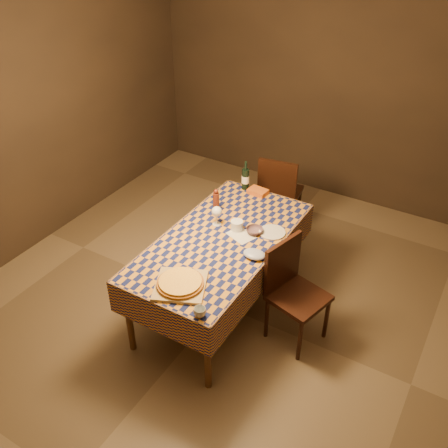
{
  "coord_description": "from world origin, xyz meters",
  "views": [
    {
      "loc": [
        1.78,
        -2.94,
        3.29
      ],
      "look_at": [
        0.0,
        0.05,
        0.9
      ],
      "focal_mm": 40.0,
      "sensor_mm": 36.0,
      "label": 1
    }
  ],
  "objects_px": {
    "bowl": "(254,231)",
    "chair_far": "(279,190)",
    "dining_table": "(221,246)",
    "pizza": "(180,282)",
    "white_plate": "(272,232)",
    "wine_bottle": "(245,179)",
    "cutting_board": "(180,285)",
    "chair_right": "(292,286)"
  },
  "relations": [
    {
      "from": "pizza",
      "to": "chair_far",
      "type": "bearing_deg",
      "value": 94.01
    },
    {
      "from": "dining_table",
      "to": "bowl",
      "type": "relative_size",
      "value": 12.53
    },
    {
      "from": "bowl",
      "to": "chair_right",
      "type": "relative_size",
      "value": 0.16
    },
    {
      "from": "dining_table",
      "to": "pizza",
      "type": "bearing_deg",
      "value": -85.94
    },
    {
      "from": "bowl",
      "to": "chair_right",
      "type": "distance_m",
      "value": 0.58
    },
    {
      "from": "wine_bottle",
      "to": "chair_far",
      "type": "height_order",
      "value": "wine_bottle"
    },
    {
      "from": "bowl",
      "to": "wine_bottle",
      "type": "relative_size",
      "value": 0.49
    },
    {
      "from": "dining_table",
      "to": "cutting_board",
      "type": "height_order",
      "value": "cutting_board"
    },
    {
      "from": "cutting_board",
      "to": "white_plate",
      "type": "distance_m",
      "value": 1.02
    },
    {
      "from": "cutting_board",
      "to": "wine_bottle",
      "type": "height_order",
      "value": "wine_bottle"
    },
    {
      "from": "cutting_board",
      "to": "chair_right",
      "type": "xyz_separation_m",
      "value": [
        0.62,
        0.7,
        -0.26
      ]
    },
    {
      "from": "bowl",
      "to": "chair_far",
      "type": "bearing_deg",
      "value": 104.41
    },
    {
      "from": "wine_bottle",
      "to": "chair_right",
      "type": "distance_m",
      "value": 1.28
    },
    {
      "from": "bowl",
      "to": "white_plate",
      "type": "distance_m",
      "value": 0.16
    },
    {
      "from": "chair_far",
      "to": "white_plate",
      "type": "bearing_deg",
      "value": -68.22
    },
    {
      "from": "pizza",
      "to": "white_plate",
      "type": "distance_m",
      "value": 1.02
    },
    {
      "from": "bowl",
      "to": "chair_far",
      "type": "distance_m",
      "value": 1.22
    },
    {
      "from": "cutting_board",
      "to": "bowl",
      "type": "height_order",
      "value": "bowl"
    },
    {
      "from": "chair_far",
      "to": "cutting_board",
      "type": "bearing_deg",
      "value": -85.99
    },
    {
      "from": "wine_bottle",
      "to": "white_plate",
      "type": "relative_size",
      "value": 1.27
    },
    {
      "from": "dining_table",
      "to": "pizza",
      "type": "height_order",
      "value": "pizza"
    },
    {
      "from": "bowl",
      "to": "chair_right",
      "type": "bearing_deg",
      "value": -23.8
    },
    {
      "from": "white_plate",
      "to": "chair_far",
      "type": "height_order",
      "value": "chair_far"
    },
    {
      "from": "dining_table",
      "to": "wine_bottle",
      "type": "distance_m",
      "value": 0.91
    },
    {
      "from": "cutting_board",
      "to": "bowl",
      "type": "relative_size",
      "value": 2.56
    },
    {
      "from": "dining_table",
      "to": "bowl",
      "type": "distance_m",
      "value": 0.32
    },
    {
      "from": "pizza",
      "to": "white_plate",
      "type": "xyz_separation_m",
      "value": [
        0.29,
        0.98,
        -0.03
      ]
    },
    {
      "from": "bowl",
      "to": "wine_bottle",
      "type": "xyz_separation_m",
      "value": [
        -0.44,
        0.63,
        0.09
      ]
    },
    {
      "from": "dining_table",
      "to": "cutting_board",
      "type": "xyz_separation_m",
      "value": [
        0.05,
        -0.67,
        0.09
      ]
    },
    {
      "from": "chair_right",
      "to": "pizza",
      "type": "bearing_deg",
      "value": -131.78
    },
    {
      "from": "dining_table",
      "to": "cutting_board",
      "type": "relative_size",
      "value": 4.9
    },
    {
      "from": "wine_bottle",
      "to": "chair_far",
      "type": "distance_m",
      "value": 0.65
    },
    {
      "from": "cutting_board",
      "to": "white_plate",
      "type": "xyz_separation_m",
      "value": [
        0.29,
        0.98,
        -0.01
      ]
    },
    {
      "from": "pizza",
      "to": "white_plate",
      "type": "height_order",
      "value": "pizza"
    },
    {
      "from": "bowl",
      "to": "white_plate",
      "type": "xyz_separation_m",
      "value": [
        0.13,
        0.08,
        -0.02
      ]
    },
    {
      "from": "dining_table",
      "to": "chair_far",
      "type": "distance_m",
      "value": 1.4
    },
    {
      "from": "bowl",
      "to": "chair_right",
      "type": "height_order",
      "value": "chair_right"
    },
    {
      "from": "cutting_board",
      "to": "pizza",
      "type": "relative_size",
      "value": 0.92
    },
    {
      "from": "cutting_board",
      "to": "pizza",
      "type": "bearing_deg",
      "value": 0.0
    },
    {
      "from": "pizza",
      "to": "dining_table",
      "type": "bearing_deg",
      "value": 94.06
    },
    {
      "from": "pizza",
      "to": "wine_bottle",
      "type": "relative_size",
      "value": 1.37
    },
    {
      "from": "pizza",
      "to": "bowl",
      "type": "distance_m",
      "value": 0.92
    }
  ]
}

